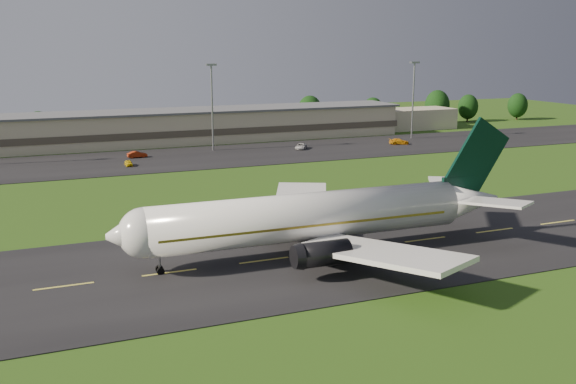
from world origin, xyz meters
name	(u,v)px	position (x,y,z in m)	size (l,w,h in m)	color
ground	(349,250)	(0.00, 0.00, 0.00)	(360.00, 360.00, 0.00)	#254210
taxiway	(349,250)	(0.00, 0.00, 0.05)	(220.00, 30.00, 0.10)	black
apron	(201,157)	(0.00, 72.00, 0.05)	(260.00, 30.00, 0.10)	black
airliner	(315,217)	(-4.63, -0.01, 4.66)	(51.26, 42.18, 15.57)	white
terminal	(201,126)	(6.40, 96.18, 3.99)	(145.00, 16.00, 8.40)	#B9AF8D
light_mast_centre	(212,97)	(5.00, 80.00, 12.74)	(2.40, 1.20, 20.35)	gray
light_mast_east	(413,91)	(60.00, 80.00, 12.74)	(2.40, 1.20, 20.35)	gray
tree_line	(284,114)	(33.34, 106.18, 5.14)	(199.07, 9.45, 10.69)	black
service_vehicle_a	(129,163)	(-16.67, 66.86, 0.68)	(1.37, 3.41, 1.16)	#DAB90C
service_vehicle_b	(137,154)	(-13.43, 76.33, 0.81)	(1.50, 4.31, 1.42)	maroon
service_vehicle_c	(301,146)	(25.16, 74.00, 0.76)	(2.19, 4.74, 1.32)	silver
service_vehicle_d	(399,141)	(51.03, 71.63, 0.82)	(2.01, 4.94, 1.43)	orange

